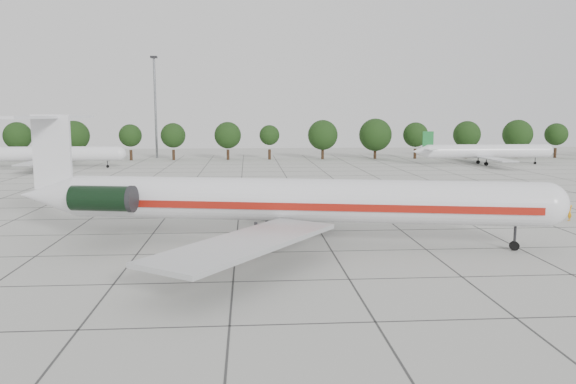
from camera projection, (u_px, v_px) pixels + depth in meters
name	position (u px, v px, depth m)	size (l,w,h in m)	color
ground	(320.00, 231.00, 54.54)	(260.00, 260.00, 0.00)	#B6B6AE
apron_joints	(304.00, 206.00, 69.35)	(170.00, 170.00, 0.02)	#383838
main_airliner	(270.00, 199.00, 48.79)	(47.58, 37.07, 11.26)	silver
ground_crew	(569.00, 213.00, 59.74)	(0.62, 0.41, 1.70)	orange
bg_airliner_b	(51.00, 154.00, 116.22)	(28.24, 27.20, 7.40)	silver
bg_airliner_d	(486.00, 152.00, 124.24)	(28.24, 27.20, 7.40)	silver
tree_line	(228.00, 135.00, 136.81)	(249.86, 8.44, 10.22)	#332114
floodlight_mast	(155.00, 101.00, 141.25)	(1.60, 1.60, 25.45)	slate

